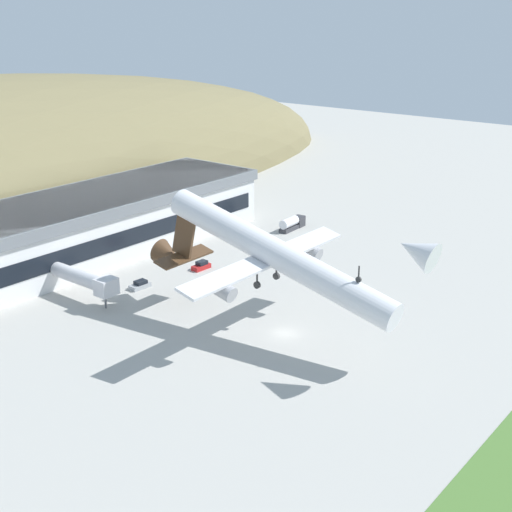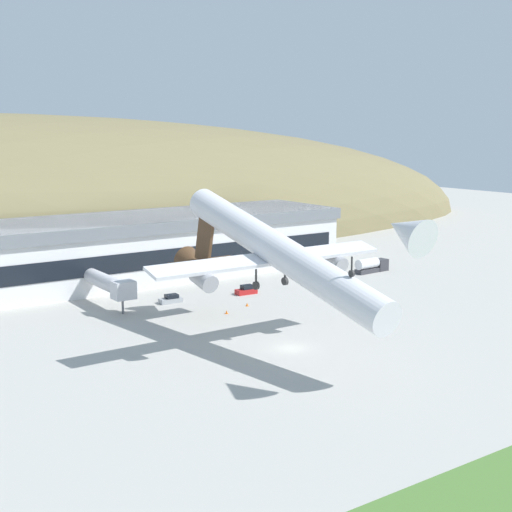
% 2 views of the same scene
% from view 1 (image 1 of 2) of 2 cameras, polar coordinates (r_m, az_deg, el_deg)
% --- Properties ---
extents(ground_plane, '(447.81, 447.81, 0.00)m').
position_cam_1_polar(ground_plane, '(111.32, 2.37, -6.21)').
color(ground_plane, '#ADAAA3').
extents(terminal_building, '(110.35, 22.87, 12.22)m').
position_cam_1_polar(terminal_building, '(139.57, -17.97, 1.27)').
color(terminal_building, silver).
rests_on(terminal_building, ground_plane).
extents(jetway_0, '(3.38, 15.01, 5.43)m').
position_cam_1_polar(jetway_0, '(124.81, -13.42, -1.85)').
color(jetway_0, silver).
rests_on(jetway_0, ground_plane).
extents(cargo_airplane, '(35.73, 50.90, 16.08)m').
position_cam_1_polar(cargo_airplane, '(106.32, 1.30, 0.08)').
color(cargo_airplane, silver).
extents(service_car_0, '(3.89, 1.91, 1.63)m').
position_cam_1_polar(service_car_0, '(137.81, -4.40, -0.78)').
color(service_car_0, '#B21E1E').
rests_on(service_car_0, ground_plane).
extents(service_car_1, '(3.96, 2.10, 1.44)m').
position_cam_1_polar(service_car_1, '(129.92, -9.26, -2.31)').
color(service_car_1, '#999EA3').
rests_on(service_car_1, ground_plane).
extents(fuel_truck, '(8.34, 2.68, 2.99)m').
position_cam_1_polar(fuel_truck, '(162.01, 2.90, 2.63)').
color(fuel_truck, '#333338').
rests_on(fuel_truck, ground_plane).
extents(traffic_cone_0, '(0.52, 0.52, 0.58)m').
position_cam_1_polar(traffic_cone_0, '(124.83, -4.36, -3.18)').
color(traffic_cone_0, orange).
rests_on(traffic_cone_0, ground_plane).
extents(traffic_cone_1, '(0.52, 0.52, 0.58)m').
position_cam_1_polar(traffic_cone_1, '(129.98, -3.45, -2.22)').
color(traffic_cone_1, orange).
rests_on(traffic_cone_1, ground_plane).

